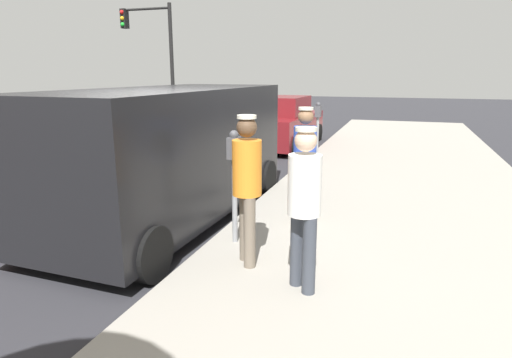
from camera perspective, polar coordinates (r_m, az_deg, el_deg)
The scene contains 10 objects.
ground_plane at distance 7.27m, azimuth -10.53°, elevation -5.73°, with size 80.00×80.00×0.00m, color #2D2D33.
sidewalk_slab at distance 6.40m, azimuth 18.37°, elevation -8.22°, with size 5.00×32.00×0.15m, color #9E998E.
parking_meter_near at distance 5.72m, azimuth -2.85°, elevation 1.50°, with size 0.14×0.18×1.52m.
parking_meter_far at distance 11.29m, azimuth 8.05°, elevation 7.41°, with size 0.14×0.18×1.52m.
pedestrian_in_white at distance 4.46m, azimuth 6.30°, elevation -2.64°, with size 0.34×0.34×1.72m.
pedestrian_in_blue at distance 6.54m, azimuth 6.36°, elevation 2.79°, with size 0.34×0.34×1.75m.
pedestrian_in_orange at distance 5.05m, azimuth -1.17°, elevation -0.18°, with size 0.34×0.34×1.78m.
parked_van at distance 7.23m, azimuth -11.15°, elevation 3.61°, with size 2.28×5.27×2.15m.
parked_sedan_ahead at distance 14.51m, azimuth 3.28°, elevation 7.17°, with size 2.07×4.46×1.65m.
traffic_light_corner at distance 19.99m, azimuth -13.22°, elevation 16.57°, with size 2.48×0.42×5.20m.
Camera 1 is at (3.40, -5.97, 2.39)m, focal length 30.70 mm.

